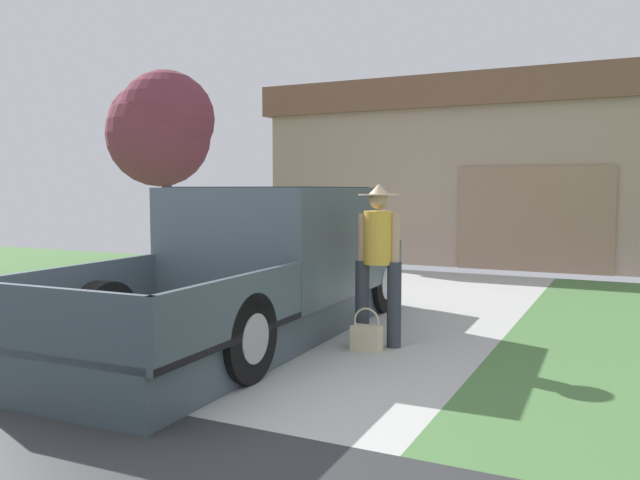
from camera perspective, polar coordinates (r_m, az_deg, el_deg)
pickup_truck at (r=7.64m, az=-4.64°, el=-2.29°), size 2.12×5.61×1.72m
person_with_hat at (r=6.89m, az=5.21°, el=-1.31°), size 0.51×0.43×1.75m
handbag at (r=6.82m, az=4.15°, el=-8.52°), size 0.31×0.17×0.45m
house_with_garage at (r=17.21m, az=16.45°, el=5.72°), size 10.52×6.92×4.13m
front_yard_tree at (r=14.05m, az=-14.07°, el=9.69°), size 2.27×2.17×4.15m
wheeled_trash_bin at (r=14.04m, az=-3.86°, el=0.18°), size 0.60×0.72×1.14m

